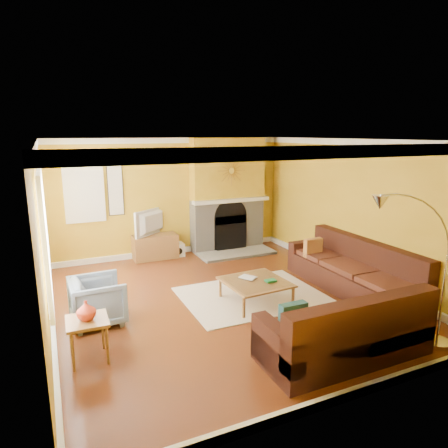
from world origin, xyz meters
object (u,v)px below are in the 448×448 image
coffee_table (255,292)px  arc_lamp (414,277)px  sectional_sofa (313,283)px  media_console (155,247)px  side_table (89,340)px  armchair (98,301)px

coffee_table → arc_lamp: bearing=-65.4°
coffee_table → sectional_sofa: bearing=-38.8°
media_console → side_table: (-1.84, -3.78, 0.00)m
media_console → arc_lamp: 5.71m
media_console → armchair: 3.20m
coffee_table → arc_lamp: size_ratio=0.47×
armchair → arc_lamp: size_ratio=0.37×
media_console → arc_lamp: arc_lamp is taller
sectional_sofa → media_console: 4.04m
sectional_sofa → media_console: (-1.63, 3.69, -0.17)m
media_console → sectional_sofa: bearing=-66.1°
sectional_sofa → armchair: bearing=164.1°
coffee_table → side_table: size_ratio=1.82×
coffee_table → media_console: bearing=106.3°
coffee_table → side_table: bearing=-166.2°
arc_lamp → side_table: bearing=157.7°
side_table → arc_lamp: bearing=-22.3°
media_console → arc_lamp: bearing=-70.2°
armchair → arc_lamp: arc_lamp is taller
media_console → side_table: bearing=-116.0°
arc_lamp → sectional_sofa: bearing=100.0°
armchair → media_console: bearing=-32.1°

